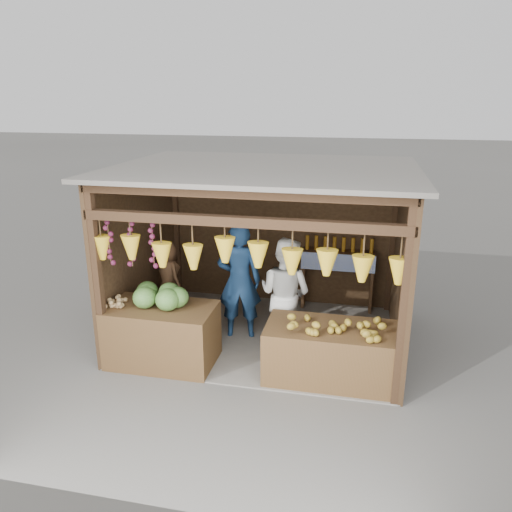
{
  "coord_description": "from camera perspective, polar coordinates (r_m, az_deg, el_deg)",
  "views": [
    {
      "loc": [
        1.38,
        -6.97,
        3.61
      ],
      "look_at": [
        -0.1,
        -0.1,
        1.35
      ],
      "focal_mm": 35.0,
      "sensor_mm": 36.0,
      "label": 1
    }
  ],
  "objects": [
    {
      "name": "mango_pile",
      "position": [
        6.49,
        8.98,
        -7.46
      ],
      "size": [
        1.4,
        0.64,
        0.22
      ],
      "primitive_type": null,
      "color": "#C3661A",
      "rests_on": "counter_right"
    },
    {
      "name": "tanfruit_pile",
      "position": [
        7.19,
        -15.67,
        -4.94
      ],
      "size": [
        0.34,
        0.4,
        0.13
      ],
      "primitive_type": null,
      "color": "#9F7E49",
      "rests_on": "counter_left"
    },
    {
      "name": "back_shelf",
      "position": [
        8.71,
        9.37,
        -0.74
      ],
      "size": [
        1.25,
        0.32,
        1.32
      ],
      "color": "#382314",
      "rests_on": "ground"
    },
    {
      "name": "stool",
      "position": [
        8.46,
        -9.76,
        -6.71
      ],
      "size": [
        0.29,
        0.29,
        0.27
      ],
      "primitive_type": "cube",
      "color": "black",
      "rests_on": "ground"
    },
    {
      "name": "counter_right",
      "position": [
        6.77,
        8.57,
        -10.95
      ],
      "size": [
        1.73,
        0.85,
        0.75
      ],
      "primitive_type": "cube",
      "color": "#50381A",
      "rests_on": "ground"
    },
    {
      "name": "counter_left",
      "position": [
        7.19,
        -10.66,
        -8.85
      ],
      "size": [
        1.48,
        0.85,
        0.84
      ],
      "primitive_type": "cube",
      "color": "#473017",
      "rests_on": "ground"
    },
    {
      "name": "woman_standing",
      "position": [
        7.32,
        3.34,
        -4.32
      ],
      "size": [
        1.01,
        0.9,
        1.71
      ],
      "primitive_type": "imported",
      "rotation": [
        0.0,
        0.0,
        2.77
      ],
      "color": "silver",
      "rests_on": "ground"
    },
    {
      "name": "ground",
      "position": [
        7.97,
        0.87,
        -9.1
      ],
      "size": [
        80.0,
        80.0,
        0.0
      ],
      "primitive_type": "plane",
      "color": "#514F49",
      "rests_on": "ground"
    },
    {
      "name": "stall_structure",
      "position": [
        7.34,
        0.61,
        2.46
      ],
      "size": [
        4.3,
        3.3,
        2.66
      ],
      "color": "slate",
      "rests_on": "ground"
    },
    {
      "name": "vendor_seated",
      "position": [
        8.19,
        -10.01,
        -2.21
      ],
      "size": [
        0.66,
        0.62,
        1.14
      ],
      "primitive_type": "imported",
      "rotation": [
        0.0,
        0.0,
        2.52
      ],
      "color": "#533621",
      "rests_on": "stool"
    },
    {
      "name": "melon_pile",
      "position": [
        7.01,
        -10.95,
        -4.35
      ],
      "size": [
        1.0,
        0.5,
        0.32
      ],
      "primitive_type": null,
      "color": "#1C5316",
      "rests_on": "counter_left"
    },
    {
      "name": "man_standing",
      "position": [
        7.62,
        -1.91,
        -2.88
      ],
      "size": [
        0.74,
        0.56,
        1.84
      ],
      "primitive_type": "imported",
      "rotation": [
        0.0,
        0.0,
        3.33
      ],
      "color": "navy",
      "rests_on": "ground"
    }
  ]
}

